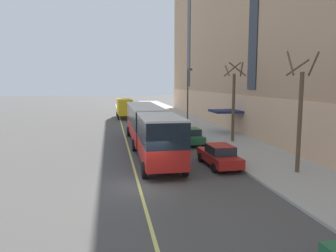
% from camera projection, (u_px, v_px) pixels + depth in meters
% --- Properties ---
extents(ground_plane, '(260.00, 260.00, 0.00)m').
position_uv_depth(ground_plane, '(147.00, 184.00, 18.71)').
color(ground_plane, '#4C4947').
extents(sidewalk, '(5.93, 160.00, 0.15)m').
position_uv_depth(sidewalk, '(274.00, 163.00, 23.26)').
color(sidewalk, '#ADA89E').
rests_on(sidewalk, ground).
extents(city_bus, '(2.91, 19.33, 3.63)m').
position_uv_depth(city_bus, '(149.00, 126.00, 27.99)').
color(city_bus, red).
rests_on(city_bus, ground).
extents(parked_car_white_0, '(2.01, 4.53, 1.56)m').
position_uv_depth(parked_car_white_0, '(159.00, 116.00, 50.08)').
color(parked_car_white_0, silver).
rests_on(parked_car_white_0, ground).
extents(parked_car_red_1, '(2.04, 4.83, 1.56)m').
position_uv_depth(parked_car_red_1, '(219.00, 156.00, 22.59)').
color(parked_car_red_1, '#B21E19').
rests_on(parked_car_red_1, ground).
extents(parked_car_black_2, '(2.07, 4.56, 1.56)m').
position_uv_depth(parked_car_black_2, '(166.00, 120.00, 44.09)').
color(parked_car_black_2, black).
rests_on(parked_car_black_2, ground).
extents(parked_car_green_5, '(2.12, 4.33, 1.56)m').
position_uv_depth(parked_car_green_5, '(190.00, 136.00, 30.69)').
color(parked_car_green_5, '#23603D').
rests_on(parked_car_green_5, ground).
extents(box_truck, '(2.47, 7.52, 3.16)m').
position_uv_depth(box_truck, '(124.00, 107.00, 53.06)').
color(box_truck, gold).
rests_on(box_truck, ground).
extents(street_tree_mid_block, '(1.80, 1.77, 7.61)m').
position_uv_depth(street_tree_mid_block, '(300.00, 114.00, 20.32)').
color(street_tree_mid_block, brown).
rests_on(street_tree_mid_block, sidewalk).
extents(street_tree_far_uptown, '(1.82, 1.87, 7.60)m').
position_uv_depth(street_tree_far_uptown, '(234.00, 101.00, 31.16)').
color(street_tree_far_uptown, brown).
rests_on(street_tree_far_uptown, sidewalk).
extents(street_lamp, '(0.36, 1.48, 7.25)m').
position_uv_depth(street_lamp, '(188.00, 93.00, 38.37)').
color(street_lamp, '#2D2D30').
rests_on(street_lamp, sidewalk).
extents(fire_hydrant, '(0.42, 0.24, 0.72)m').
position_uv_depth(fire_hydrant, '(229.00, 151.00, 25.33)').
color(fire_hydrant, red).
rests_on(fire_hydrant, sidewalk).
extents(lane_centerline, '(0.16, 140.00, 0.01)m').
position_uv_depth(lane_centerline, '(135.00, 171.00, 21.56)').
color(lane_centerline, '#E0D66B').
rests_on(lane_centerline, ground).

